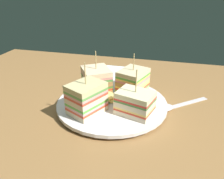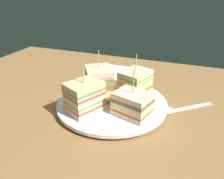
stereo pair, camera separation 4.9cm
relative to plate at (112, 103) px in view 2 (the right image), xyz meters
The scene contains 9 objects.
ground_plane 1.74cm from the plate, ahead, with size 103.04×71.08×1.80cm, color olive.
plate is the anchor object (origin of this frame).
sandwich_wedge_0 7.55cm from the plate, 41.63° to the right, with size 8.98×9.26×10.04cm.
sandwich_wedge_1 7.72cm from the plate, 55.29° to the left, with size 8.01×8.76×10.87cm.
sandwich_wedge_2 7.37cm from the plate, 147.46° to the left, with size 8.30×7.07×9.61cm.
sandwich_wedge_3 7.57cm from the plate, 122.93° to the right, with size 7.63×8.54×9.75cm.
chip_pile 1.73cm from the plate, ahead, with size 6.55×7.60×1.39cm.
spoon 13.34cm from the plate, 167.89° to the right, with size 12.19×10.55×1.00cm.
napkin 20.54cm from the plate, 75.60° to the right, with size 14.04×11.71×0.50cm, color white.
Camera 2 is at (-15.45, 40.76, 25.96)cm, focal length 35.45 mm.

